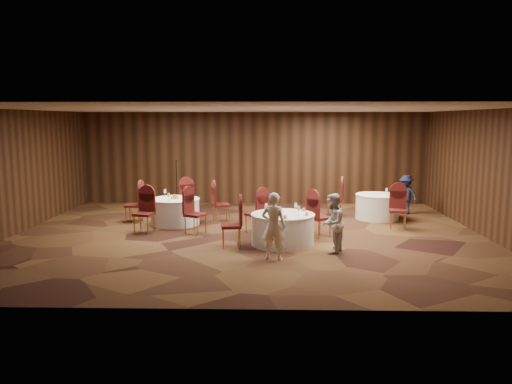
{
  "coord_description": "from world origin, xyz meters",
  "views": [
    {
      "loc": [
        0.51,
        -12.44,
        2.94
      ],
      "look_at": [
        0.2,
        0.2,
        1.1
      ],
      "focal_mm": 35.0,
      "sensor_mm": 36.0,
      "label": 1
    }
  ],
  "objects_px": {
    "table_main": "(283,229)",
    "woman_a": "(274,226)",
    "mic_stand": "(177,194)",
    "woman_b": "(333,223)",
    "table_left": "(175,211)",
    "table_right": "(377,206)",
    "man_c": "(406,195)"
  },
  "relations": [
    {
      "from": "table_left",
      "to": "woman_a",
      "type": "xyz_separation_m",
      "value": [
        2.74,
        -3.49,
        0.34
      ]
    },
    {
      "from": "table_main",
      "to": "woman_a",
      "type": "distance_m",
      "value": 1.35
    },
    {
      "from": "table_right",
      "to": "woman_a",
      "type": "bearing_deg",
      "value": -125.19
    },
    {
      "from": "woman_a",
      "to": "man_c",
      "type": "xyz_separation_m",
      "value": [
        4.2,
        5.26,
        -0.1
      ]
    },
    {
      "from": "table_left",
      "to": "table_main",
      "type": "bearing_deg",
      "value": -36.58
    },
    {
      "from": "mic_stand",
      "to": "woman_a",
      "type": "distance_m",
      "value": 7.12
    },
    {
      "from": "table_right",
      "to": "woman_a",
      "type": "xyz_separation_m",
      "value": [
        -3.13,
        -4.45,
        0.34
      ]
    },
    {
      "from": "mic_stand",
      "to": "table_right",
      "type": "bearing_deg",
      "value": -16.68
    },
    {
      "from": "mic_stand",
      "to": "woman_b",
      "type": "bearing_deg",
      "value": -51.9
    },
    {
      "from": "table_left",
      "to": "table_right",
      "type": "relative_size",
      "value": 1.08
    },
    {
      "from": "table_left",
      "to": "man_c",
      "type": "height_order",
      "value": "man_c"
    },
    {
      "from": "man_c",
      "to": "table_right",
      "type": "bearing_deg",
      "value": -95.8
    },
    {
      "from": "table_right",
      "to": "woman_b",
      "type": "xyz_separation_m",
      "value": [
        -1.82,
        -3.87,
        0.29
      ]
    },
    {
      "from": "table_right",
      "to": "woman_b",
      "type": "relative_size",
      "value": 0.97
    },
    {
      "from": "woman_a",
      "to": "man_c",
      "type": "relative_size",
      "value": 1.17
    },
    {
      "from": "woman_a",
      "to": "table_right",
      "type": "bearing_deg",
      "value": -108.83
    },
    {
      "from": "woman_a",
      "to": "woman_b",
      "type": "bearing_deg",
      "value": -139.8
    },
    {
      "from": "table_main",
      "to": "woman_a",
      "type": "height_order",
      "value": "woman_a"
    },
    {
      "from": "table_right",
      "to": "woman_a",
      "type": "relative_size",
      "value": 0.9
    },
    {
      "from": "mic_stand",
      "to": "woman_b",
      "type": "height_order",
      "value": "mic_stand"
    },
    {
      "from": "woman_b",
      "to": "man_c",
      "type": "height_order",
      "value": "woman_b"
    },
    {
      "from": "table_left",
      "to": "mic_stand",
      "type": "relative_size",
      "value": 0.87
    },
    {
      "from": "woman_b",
      "to": "man_c",
      "type": "relative_size",
      "value": 1.08
    },
    {
      "from": "woman_b",
      "to": "man_c",
      "type": "xyz_separation_m",
      "value": [
        2.89,
        4.68,
        -0.05
      ]
    },
    {
      "from": "table_main",
      "to": "table_right",
      "type": "height_order",
      "value": "same"
    },
    {
      "from": "table_left",
      "to": "table_right",
      "type": "xyz_separation_m",
      "value": [
        5.88,
        0.95,
        0.0
      ]
    },
    {
      "from": "woman_a",
      "to": "table_main",
      "type": "bearing_deg",
      "value": -83.81
    },
    {
      "from": "table_left",
      "to": "table_right",
      "type": "bearing_deg",
      "value": 9.21
    },
    {
      "from": "table_main",
      "to": "man_c",
      "type": "distance_m",
      "value": 5.62
    },
    {
      "from": "table_right",
      "to": "table_main",
      "type": "bearing_deg",
      "value": -132.59
    },
    {
      "from": "woman_a",
      "to": "woman_b",
      "type": "height_order",
      "value": "woman_a"
    },
    {
      "from": "table_left",
      "to": "woman_a",
      "type": "bearing_deg",
      "value": -51.86
    }
  ]
}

